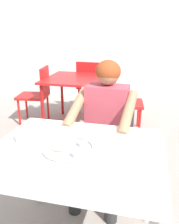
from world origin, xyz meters
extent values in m
cube|color=silver|center=(0.00, 3.79, 1.70)|extent=(12.00, 0.12, 3.40)
cube|color=silver|center=(0.01, 0.07, 0.74)|extent=(1.01, 0.83, 0.03)
cylinder|color=#B2B2B7|center=(-0.43, 0.43, 0.36)|extent=(0.04, 0.04, 0.72)
cylinder|color=#B2B2B7|center=(0.45, 0.43, 0.36)|extent=(0.04, 0.04, 0.72)
cylinder|color=#B7BABF|center=(-0.04, 0.06, 0.75)|extent=(0.30, 0.30, 0.01)
torus|color=#B7BABF|center=(-0.04, 0.06, 0.76)|extent=(0.30, 0.30, 0.01)
cylinder|color=#B2B5BA|center=(0.03, 0.00, 0.77)|extent=(0.06, 0.06, 0.02)
cylinder|color=#9E4714|center=(0.03, 0.00, 0.77)|extent=(0.05, 0.05, 0.01)
cylinder|color=#B2B5BA|center=(0.03, 0.12, 0.77)|extent=(0.06, 0.06, 0.02)
cylinder|color=#C65119|center=(0.03, 0.12, 0.77)|extent=(0.05, 0.05, 0.01)
ellipsoid|color=#E5C689|center=(-0.09, 0.06, 0.76)|extent=(0.13, 0.11, 0.01)
ellipsoid|color=#E5C57F|center=(-0.09, 0.08, 0.77)|extent=(0.09, 0.07, 0.01)
cylinder|color=white|center=(-0.35, 0.09, 0.79)|extent=(0.07, 0.07, 0.09)
cylinder|color=#593319|center=(-0.35, 0.09, 0.82)|extent=(0.06, 0.06, 0.02)
cube|color=#3F3F44|center=(0.07, 0.82, 0.42)|extent=(0.46, 0.44, 0.04)
cube|color=#3F3F44|center=(0.09, 1.01, 0.63)|extent=(0.41, 0.07, 0.38)
cylinder|color=#3F3F44|center=(0.23, 0.64, 0.20)|extent=(0.03, 0.03, 0.40)
cylinder|color=#3F3F44|center=(-0.12, 0.67, 0.20)|extent=(0.03, 0.03, 0.40)
cylinder|color=#3F3F44|center=(0.26, 0.97, 0.20)|extent=(0.03, 0.03, 0.40)
cylinder|color=#3F3F44|center=(-0.09, 1.00, 0.20)|extent=(0.03, 0.03, 0.40)
cylinder|color=#262626|center=(0.19, 0.36, 0.22)|extent=(0.10, 0.10, 0.44)
cylinder|color=#262626|center=(0.20, 0.56, 0.48)|extent=(0.15, 0.41, 0.12)
cylinder|color=#262626|center=(-0.11, 0.38, 0.22)|extent=(0.10, 0.10, 0.44)
cylinder|color=#262626|center=(-0.09, 0.58, 0.48)|extent=(0.15, 0.41, 0.12)
cube|color=#B23F4C|center=(0.07, 0.77, 0.73)|extent=(0.35, 0.23, 0.50)
cylinder|color=#996B4C|center=(0.26, 0.57, 0.83)|extent=(0.11, 0.46, 0.25)
cylinder|color=#996B4C|center=(-0.15, 0.61, 0.83)|extent=(0.11, 0.46, 0.25)
sphere|color=#996B4C|center=(0.07, 0.77, 1.08)|extent=(0.19, 0.19, 0.19)
ellipsoid|color=maroon|center=(0.07, 0.77, 1.09)|extent=(0.21, 0.20, 0.18)
cube|color=red|center=(-0.58, 2.15, 0.72)|extent=(0.95, 0.90, 0.03)
cylinder|color=#A31414|center=(-0.99, 1.76, 0.35)|extent=(0.04, 0.04, 0.70)
cylinder|color=#A31414|center=(-0.16, 1.76, 0.35)|extent=(0.04, 0.04, 0.70)
cylinder|color=#A31414|center=(-0.99, 2.54, 0.35)|extent=(0.04, 0.04, 0.70)
cylinder|color=#A31414|center=(-0.16, 2.54, 0.35)|extent=(0.04, 0.04, 0.70)
cube|color=red|center=(-1.31, 2.10, 0.42)|extent=(0.49, 0.46, 0.04)
cube|color=red|center=(-1.10, 2.13, 0.65)|extent=(0.09, 0.39, 0.43)
cylinder|color=red|center=(-1.46, 1.92, 0.20)|extent=(0.03, 0.03, 0.40)
cylinder|color=red|center=(-1.51, 2.24, 0.20)|extent=(0.03, 0.03, 0.40)
cylinder|color=red|center=(-1.10, 1.97, 0.20)|extent=(0.03, 0.03, 0.40)
cylinder|color=red|center=(-1.15, 2.29, 0.20)|extent=(0.03, 0.03, 0.40)
cube|color=red|center=(0.14, 2.10, 0.42)|extent=(0.46, 0.47, 0.04)
cube|color=red|center=(-0.05, 2.08, 0.63)|extent=(0.08, 0.41, 0.38)
cylinder|color=red|center=(0.29, 2.29, 0.20)|extent=(0.03, 0.03, 0.40)
cylinder|color=red|center=(0.33, 1.95, 0.20)|extent=(0.03, 0.03, 0.40)
cylinder|color=red|center=(-0.04, 2.25, 0.20)|extent=(0.03, 0.03, 0.40)
cylinder|color=red|center=(-0.01, 1.91, 0.20)|extent=(0.03, 0.03, 0.40)
cube|color=red|center=(-0.56, 2.83, 0.45)|extent=(0.45, 0.40, 0.04)
cube|color=red|center=(-0.56, 2.66, 0.68)|extent=(0.41, 0.05, 0.42)
cylinder|color=red|center=(-0.73, 2.99, 0.22)|extent=(0.03, 0.03, 0.43)
cylinder|color=red|center=(-0.37, 2.98, 0.22)|extent=(0.03, 0.03, 0.43)
cylinder|color=red|center=(-0.74, 2.69, 0.22)|extent=(0.03, 0.03, 0.43)
cylinder|color=red|center=(-0.38, 2.67, 0.22)|extent=(0.03, 0.03, 0.43)
camera|label=1|loc=(0.38, -1.09, 1.43)|focal=37.95mm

